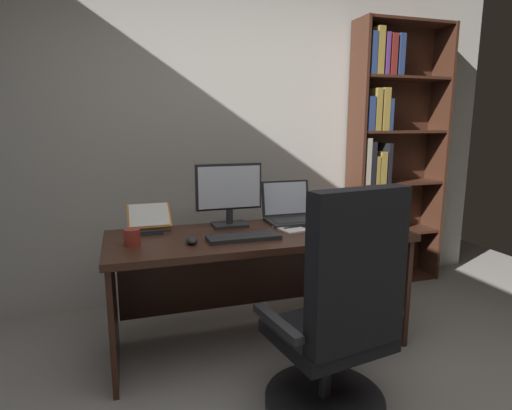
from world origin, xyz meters
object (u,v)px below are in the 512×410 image
office_chair (339,324)px  laptop (291,213)px  keyboard (244,237)px  open_binder (356,230)px  monitor (229,196)px  coffee_mug (132,237)px  notepad (291,229)px  bookshelf (386,158)px  pen (294,227)px  computer_mouse (192,240)px  desk (255,260)px  reading_stand_with_book (149,219)px

office_chair → laptop: bearing=71.8°
keyboard → open_binder: size_ratio=0.78×
monitor → coffee_mug: bearing=-156.3°
office_chair → notepad: size_ratio=5.39×
office_chair → laptop: office_chair is taller
keyboard → bookshelf: bearing=29.4°
pen → computer_mouse: bearing=-168.5°
pen → notepad: bearing=180.0°
laptop → computer_mouse: bearing=-154.9°
monitor → coffee_mug: 0.69m
laptop → pen: 0.22m
open_binder → notepad: open_binder is taller
open_binder → computer_mouse: bearing=-168.3°
desk → reading_stand_with_book: reading_stand_with_book is taller
bookshelf → computer_mouse: size_ratio=21.33×
monitor → notepad: size_ratio=2.06×
laptop → coffee_mug: laptop is taller
open_binder → pen: 0.39m
keyboard → coffee_mug: coffee_mug is taller
notepad → bookshelf: bearing=31.6°
desk → open_binder: size_ratio=3.39×
pen → monitor: bearing=151.2°
monitor → computer_mouse: 0.49m
reading_stand_with_book → pen: reading_stand_with_book is taller
bookshelf → monitor: size_ratio=5.13×
office_chair → open_binder: 0.78m
keyboard → reading_stand_with_book: 0.63m
desk → notepad: bearing=-15.6°
computer_mouse → coffee_mug: coffee_mug is taller
desk → reading_stand_with_book: (-0.63, 0.19, 0.27)m
bookshelf → notepad: (-1.17, -0.72, -0.36)m
desk → coffee_mug: size_ratio=19.74×
desk → bookshelf: 1.63m
computer_mouse → notepad: (0.65, 0.14, -0.02)m
monitor → keyboard: bearing=-90.0°
desk → coffee_mug: (-0.75, -0.13, 0.24)m
open_binder → coffee_mug: 1.33m
desk → pen: pen is taller
computer_mouse → open_binder: computer_mouse is taller
pen → coffee_mug: bearing=-176.1°
keyboard → computer_mouse: computer_mouse is taller
monitor → computer_mouse: (-0.30, -0.34, -0.18)m
reading_stand_with_book → open_binder: bearing=-19.7°
bookshelf → pen: bearing=-147.9°
open_binder → reading_stand_with_book: bearing=174.9°
bookshelf → reading_stand_with_book: 2.09m
keyboard → computer_mouse: (-0.30, 0.00, 0.01)m
monitor → open_binder: monitor is taller
bookshelf → office_chair: bookshelf is taller
keyboard → office_chair: bearing=-67.0°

